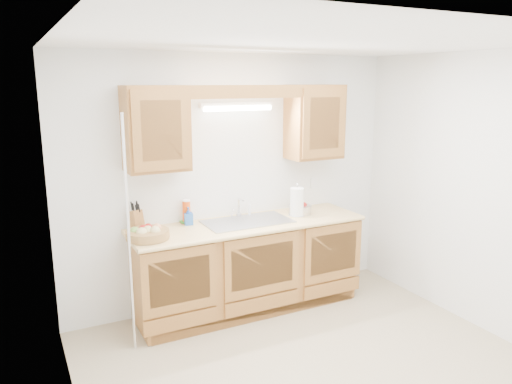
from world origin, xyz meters
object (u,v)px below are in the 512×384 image
knife_block (136,220)px  apple_bowl (300,209)px  fruit_basket (148,233)px  paper_towel (297,202)px

knife_block → apple_bowl: (1.65, -0.16, -0.05)m
fruit_basket → knife_block: size_ratio=1.64×
paper_towel → apple_bowl: (0.08, 0.06, -0.09)m
fruit_basket → paper_towel: (1.54, 0.06, 0.09)m
fruit_basket → apple_bowl: size_ratio=1.72×
fruit_basket → knife_block: (-0.03, 0.27, 0.05)m
fruit_basket → paper_towel: size_ratio=1.35×
knife_block → paper_towel: paper_towel is taller
knife_block → apple_bowl: size_ratio=1.05×
paper_towel → apple_bowl: 0.13m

